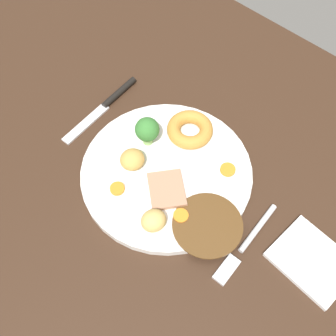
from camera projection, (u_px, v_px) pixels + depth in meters
dining_table at (174, 173)px, 68.27cm from camera, size 120.00×84.00×3.60cm
dinner_plate at (168, 173)px, 65.28cm from camera, size 28.04×28.04×1.40cm
gravy_pool at (208, 225)px, 59.57cm from camera, size 10.70×10.70×0.30cm
meat_slice_main at (167, 190)px, 62.45cm from camera, size 8.49×8.28×0.80cm
yorkshire_pudding at (190, 129)px, 67.73cm from camera, size 7.90×7.90×2.30cm
roast_potato_left at (154, 221)px, 58.38cm from camera, size 4.54×4.77×3.14cm
roast_potato_right at (132, 159)px, 63.97cm from camera, size 5.10×5.20×3.22cm
carrot_coin_front at (117, 189)px, 62.68cm from camera, size 2.34×2.34×0.55cm
carrot_coin_back at (228, 170)px, 64.55cm from camera, size 2.51×2.51×0.52cm
carrot_coin_side at (181, 216)px, 60.22cm from camera, size 2.34×2.34×0.52cm
broccoli_floret at (147, 130)px, 65.10cm from camera, size 4.08×4.08×5.44cm
fork at (245, 245)px, 59.14cm from camera, size 2.64×15.32×0.90cm
knife at (107, 103)px, 73.53cm from camera, size 3.29×18.55×1.20cm
folded_napkin at (312, 260)px, 57.86cm from camera, size 11.47×9.58×0.80cm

